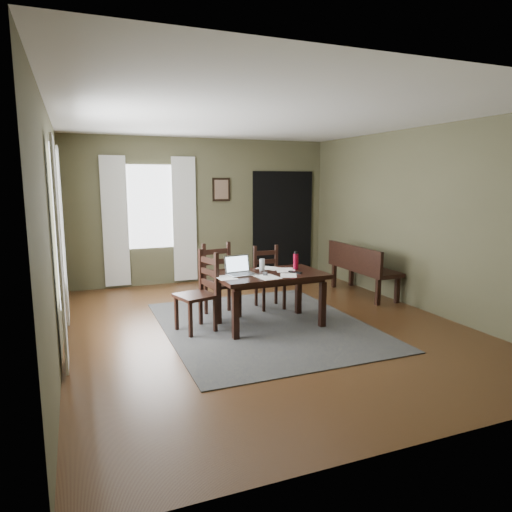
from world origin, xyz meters
name	(u,v)px	position (x,y,z in m)	size (l,w,h in m)	color
ground	(264,326)	(0.00, 0.00, -0.01)	(5.00, 6.00, 0.01)	#492C16
room_shell	(265,190)	(0.00, 0.00, 1.80)	(5.02, 6.02, 2.71)	brown
rug	(264,325)	(0.00, 0.00, 0.01)	(2.60, 3.20, 0.01)	#3B3B3B
dining_table	(270,280)	(0.06, -0.03, 0.63)	(1.44, 0.89, 0.71)	black
chair_end	(199,293)	(-0.86, 0.12, 0.50)	(0.55, 0.55, 1.02)	black
chair_back_left	(221,281)	(-0.40, 0.67, 0.51)	(0.50, 0.50, 1.03)	black
chair_back_right	(269,278)	(0.41, 0.79, 0.46)	(0.42, 0.42, 0.93)	black
bench	(360,265)	(2.14, 0.93, 0.51)	(0.49, 1.51, 0.85)	black
laptop	(239,270)	(-0.33, 0.04, 0.78)	(0.39, 0.32, 0.24)	#B7B7BC
computer_mouse	(265,274)	(-0.04, -0.12, 0.74)	(0.06, 0.10, 0.03)	#3F3F42
tv_remote	(295,272)	(0.38, -0.14, 0.73)	(0.05, 0.19, 0.02)	black
drinking_glass	(262,265)	(0.03, 0.16, 0.80)	(0.07, 0.07, 0.16)	silver
water_bottle	(296,261)	(0.50, 0.08, 0.83)	(0.09, 0.09, 0.25)	#A80C2C
paper_a	(226,278)	(-0.56, -0.09, 0.72)	(0.23, 0.30, 0.00)	white
paper_b	(288,275)	(0.22, -0.26, 0.72)	(0.20, 0.27, 0.00)	white
paper_c	(269,268)	(0.19, 0.28, 0.72)	(0.23, 0.30, 0.00)	white
paper_d	(285,270)	(0.34, 0.07, 0.72)	(0.25, 0.33, 0.00)	white
paper_e	(267,277)	(-0.07, -0.26, 0.72)	(0.25, 0.33, 0.00)	white
window_left	(57,223)	(-2.47, 0.20, 1.45)	(0.01, 1.30, 1.70)	white
window_back	(150,207)	(-1.00, 2.97, 1.45)	(1.00, 0.01, 1.50)	white
curtain_left_near	(60,255)	(-2.44, -0.62, 1.20)	(0.03, 0.48, 2.30)	silver
curtain_left_far	(63,236)	(-2.44, 1.02, 1.20)	(0.03, 0.48, 2.30)	silver
curtain_back_left	(115,222)	(-1.62, 2.94, 1.20)	(0.44, 0.03, 2.30)	silver
curtain_back_right	(185,220)	(-0.38, 2.94, 1.20)	(0.44, 0.03, 2.30)	silver
framed_picture	(221,189)	(0.35, 2.97, 1.75)	(0.34, 0.03, 0.44)	black
doorway_back	(283,224)	(1.65, 2.97, 1.05)	(1.30, 0.03, 2.10)	black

